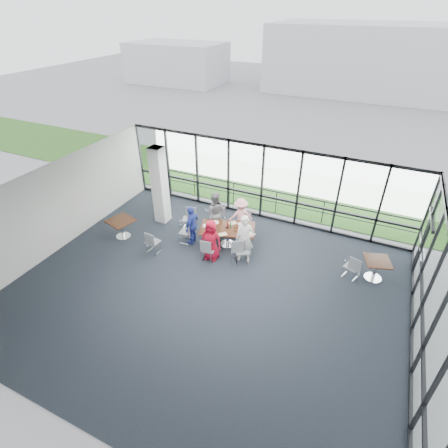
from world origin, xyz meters
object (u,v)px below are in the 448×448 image
at_px(side_table_right, 377,264).
at_px(diner_far_right, 241,216).
at_px(diner_near_right, 245,239).
at_px(chair_main_end, 186,232).
at_px(main_table, 227,231).
at_px(diner_end, 192,225).
at_px(chair_main_nl, 209,249).
at_px(diner_near_left, 211,240).
at_px(chair_spare_lb, 188,219).
at_px(structural_column, 160,186).
at_px(chair_spare_la, 153,242).
at_px(chair_main_fl, 216,219).
at_px(diner_far_left, 215,212).
at_px(chair_main_fr, 243,221).
at_px(chair_main_nr, 242,251).
at_px(side_table_left, 121,223).
at_px(chair_spare_r, 352,267).

height_order(side_table_right, diner_far_right, diner_far_right).
relative_size(diner_near_right, chair_main_end, 1.93).
bearing_deg(main_table, chair_main_end, 179.98).
height_order(diner_end, chair_main_nl, diner_end).
relative_size(main_table, diner_near_left, 1.45).
bearing_deg(chair_spare_lb, diner_near_right, 144.18).
xyz_separation_m(structural_column, side_table_right, (8.38, -0.16, -0.98)).
bearing_deg(chair_spare_la, chair_main_fl, 65.60).
xyz_separation_m(diner_near_right, diner_far_right, (-0.79, 1.55, -0.14)).
xyz_separation_m(diner_far_left, chair_main_fr, (1.02, 0.48, -0.43)).
bearing_deg(diner_end, diner_far_left, 155.80).
distance_m(chair_main_nl, chair_main_nr, 1.19).
distance_m(side_table_left, diner_near_right, 4.89).
xyz_separation_m(side_table_left, chair_spare_lb, (2.03, 1.59, -0.20)).
height_order(chair_main_nl, chair_main_end, chair_main_end).
xyz_separation_m(structural_column, chair_spare_r, (7.67, -0.42, -1.16)).
distance_m(diner_near_right, diner_far_left, 2.15).
relative_size(chair_main_nr, chair_spare_la, 1.08).
bearing_deg(diner_near_right, diner_far_left, 128.53).
height_order(side_table_right, chair_main_end, chair_main_end).
xyz_separation_m(side_table_right, chair_main_fl, (-6.06, 0.46, -0.16)).
relative_size(diner_end, chair_main_nl, 1.82).
xyz_separation_m(structural_column, diner_end, (1.92, -0.89, -0.82)).
distance_m(main_table, chair_main_nl, 1.12).
bearing_deg(main_table, diner_far_left, 123.25).
xyz_separation_m(diner_far_right, chair_main_nr, (0.78, -1.70, -0.27)).
relative_size(side_table_right, chair_main_nl, 1.16).
xyz_separation_m(chair_main_fr, chair_spare_r, (4.32, -1.10, 0.03)).
xyz_separation_m(diner_far_right, chair_main_nl, (-0.35, -2.06, -0.32)).
relative_size(chair_spare_lb, chair_spare_r, 0.99).
distance_m(diner_near_right, diner_far_right, 1.75).
xyz_separation_m(chair_main_fl, chair_main_end, (-0.62, -1.27, 0.00)).
bearing_deg(diner_end, chair_main_fl, 158.17).
height_order(chair_main_fr, chair_spare_r, chair_spare_r).
xyz_separation_m(diner_near_right, diner_end, (-2.17, 0.15, -0.11)).
relative_size(diner_near_right, chair_spare_lb, 2.02).
bearing_deg(chair_main_fr, diner_end, 31.92).
relative_size(side_table_left, side_table_right, 1.09).
height_order(structural_column, side_table_right, structural_column).
distance_m(diner_near_left, diner_near_right, 1.18).
height_order(side_table_left, chair_main_end, chair_main_end).
distance_m(structural_column, chair_spare_la, 2.50).
distance_m(diner_far_right, diner_end, 1.97).
bearing_deg(main_table, chair_spare_la, -164.02).
bearing_deg(structural_column, diner_end, -24.92).
height_order(side_table_left, chair_main_nr, chair_main_nr).
bearing_deg(chair_main_fr, structural_column, -4.31).
relative_size(main_table, diner_far_right, 1.50).
relative_size(side_table_right, diner_near_right, 0.56).
xyz_separation_m(main_table, chair_main_nl, (-0.23, -1.08, -0.20)).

